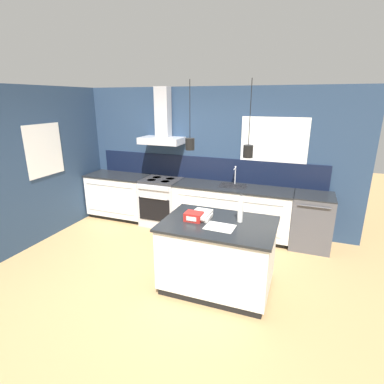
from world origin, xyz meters
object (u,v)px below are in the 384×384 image
Objects in this scene: oven_range at (162,202)px; red_supply_box at (194,216)px; book_stack at (201,215)px; dishwasher at (311,221)px; bottle_on_island at (240,210)px.

oven_range is 4.17× the size of red_supply_box.
oven_range is at bearing 127.78° from red_supply_box.
red_supply_box is (-0.07, -0.11, 0.01)m from book_stack.
oven_range is 1.00× the size of dishwasher.
oven_range is 2.75m from dishwasher.
red_supply_box is at bearing -162.94° from bottle_on_island.
oven_range is at bearing 140.96° from bottle_on_island.
oven_range is 2.18m from red_supply_box.
bottle_on_island is 1.66× the size of red_supply_box.
dishwasher is 2.68× the size of book_stack.
bottle_on_island is 0.59m from red_supply_box.
dishwasher is at bearing 0.09° from oven_range.
bottle_on_island is (-0.90, -1.51, 0.61)m from dishwasher.
dishwasher is 1.86m from bottle_on_island.
bottle_on_island is at bearing -39.04° from oven_range.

